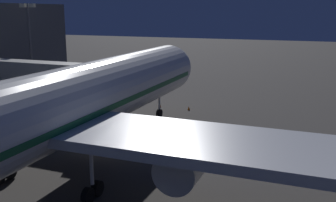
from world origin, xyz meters
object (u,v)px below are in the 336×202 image
Objects in this scene: airliner_at_gate at (46,114)px; traffic_cone_nose_port at (189,108)px; jet_bridge at (56,73)px; traffic_cone_nose_starboard at (160,105)px; apron_floodlight_mast at (30,41)px.

airliner_at_gate is 28.30m from traffic_cone_nose_port.
jet_bridge reaches higher than traffic_cone_nose_starboard.
jet_bridge is 1.42× the size of apron_floodlight_mast.
apron_floodlight_mast is at bearing -1.92° from traffic_cone_nose_starboard.
airliner_at_gate is at bearing 94.55° from traffic_cone_nose_starboard.
jet_bridge is at bearing 40.35° from traffic_cone_nose_port.
jet_bridge is 38.22× the size of traffic_cone_nose_starboard.
airliner_at_gate is 2.78× the size of jet_bridge.
apron_floodlight_mast reaches higher than jet_bridge.
apron_floodlight_mast reaches higher than traffic_cone_nose_starboard.
traffic_cone_nose_starboard is (-23.30, 0.78, -8.50)m from apron_floodlight_mast.
apron_floodlight_mast is (25.50, -28.41, 2.76)m from airliner_at_gate.
traffic_cone_nose_starboard is (-9.14, -11.51, -5.85)m from jet_bridge.
airliner_at_gate is at bearing 131.91° from apron_floodlight_mast.
apron_floodlight_mast is 24.81m from traffic_cone_nose_starboard.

